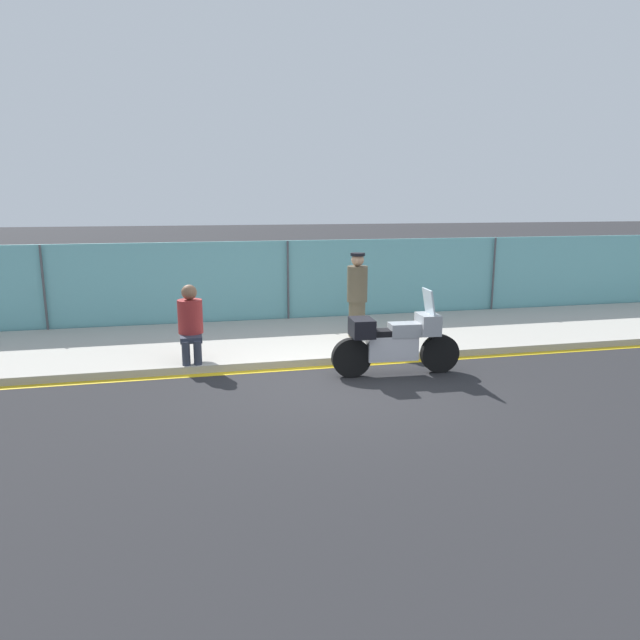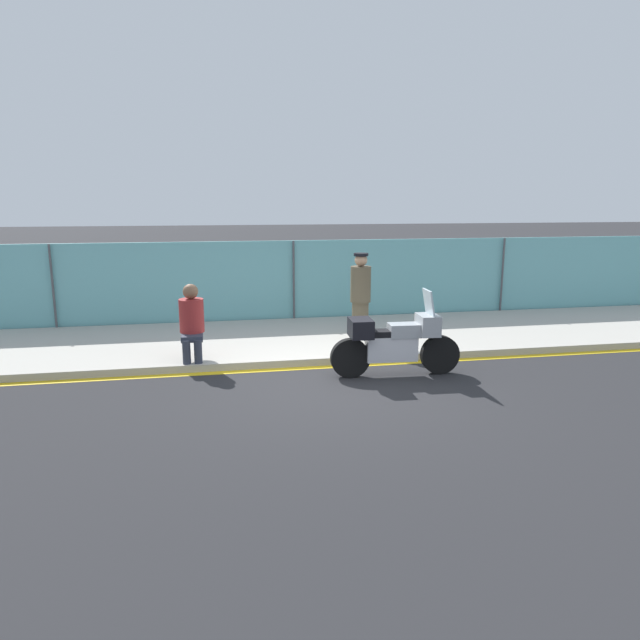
% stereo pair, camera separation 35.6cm
% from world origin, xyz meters
% --- Properties ---
extents(ground_plane, '(120.00, 120.00, 0.00)m').
position_xyz_m(ground_plane, '(0.00, 0.00, 0.00)').
color(ground_plane, '#262628').
extents(sidewalk, '(39.20, 3.58, 0.13)m').
position_xyz_m(sidewalk, '(0.00, 2.87, 0.07)').
color(sidewalk, '#ADA89E').
rests_on(sidewalk, ground_plane).
extents(curb_paint_stripe, '(39.20, 0.18, 0.01)m').
position_xyz_m(curb_paint_stripe, '(0.00, 0.98, 0.00)').
color(curb_paint_stripe, gold).
rests_on(curb_paint_stripe, ground_plane).
extents(storefront_fence, '(37.24, 0.17, 1.95)m').
position_xyz_m(storefront_fence, '(-0.00, 4.75, 0.98)').
color(storefront_fence, '#6BB2B7').
rests_on(storefront_fence, ground_plane).
extents(motorcycle, '(2.19, 0.57, 1.44)m').
position_xyz_m(motorcycle, '(1.06, 0.31, 0.58)').
color(motorcycle, black).
rests_on(motorcycle, ground_plane).
extents(officer_standing, '(0.41, 0.41, 1.71)m').
position_xyz_m(officer_standing, '(1.07, 2.58, 1.00)').
color(officer_standing, brown).
rests_on(officer_standing, sidewalk).
extents(person_seated_on_curb, '(0.43, 0.70, 1.32)m').
position_xyz_m(person_seated_on_curb, '(-2.25, 1.54, 0.85)').
color(person_seated_on_curb, '#2D3342').
rests_on(person_seated_on_curb, sidewalk).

